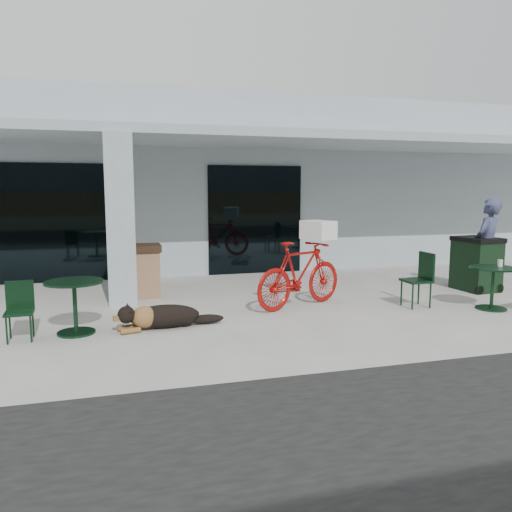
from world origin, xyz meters
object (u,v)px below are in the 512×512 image
object	(u,v)px
cafe_table_near	(75,307)
cafe_chair_near	(19,312)
dog	(164,315)
cafe_table_far	(492,288)
person	(487,245)
trash_receptacle	(145,271)
wheeled_bin	(476,264)
bicycle	(300,274)
cafe_chair_far_b	(416,280)

from	to	relation	value
cafe_table_near	cafe_chair_near	xyz separation A→B (m)	(-0.73, -0.15, 0.02)
dog	cafe_table_far	size ratio (longest dim) A/B	1.54
person	trash_receptacle	distance (m)	7.02
cafe_table_near	cafe_chair_near	bearing A→B (deg)	-168.15
trash_receptacle	wheeled_bin	distance (m)	6.85
cafe_table_near	wheeled_bin	world-z (taller)	wheeled_bin
dog	trash_receptacle	bearing A→B (deg)	82.24
dog	cafe_table_near	world-z (taller)	cafe_table_near
dog	cafe_table_far	distance (m)	5.72
bicycle	cafe_chair_near	xyz separation A→B (m)	(-4.51, -0.85, -0.19)
dog	trash_receptacle	xyz separation A→B (m)	(-0.15, 2.36, 0.32)
cafe_chair_far_b	person	world-z (taller)	person
cafe_table_far	dog	bearing A→B (deg)	176.58
dog	wheeled_bin	distance (m)	6.71
dog	cafe_table_far	xyz separation A→B (m)	(5.71, -0.34, 0.17)
cafe_table_near	cafe_table_far	size ratio (longest dim) A/B	1.05
wheeled_bin	trash_receptacle	bearing A→B (deg)	165.31
wheeled_bin	dog	bearing A→B (deg)	-174.59
cafe_chair_far_b	trash_receptacle	xyz separation A→B (m)	(-4.67, 2.17, 0.03)
bicycle	wheeled_bin	world-z (taller)	bicycle
cafe_table_near	trash_receptacle	size ratio (longest dim) A/B	0.80
cafe_table_near	cafe_table_far	distance (m)	7.01
bicycle	person	bearing A→B (deg)	-109.90
cafe_chair_near	wheeled_bin	xyz separation A→B (m)	(8.61, 1.27, 0.15)
cafe_table_near	trash_receptacle	xyz separation A→B (m)	(1.14, 2.31, 0.13)
cafe_chair_far_b	cafe_table_far	bearing A→B (deg)	65.96
cafe_chair_far_b	wheeled_bin	distance (m)	2.30
cafe_table_far	wheeled_bin	size ratio (longest dim) A/B	0.72
dog	wheeled_bin	world-z (taller)	wheeled_bin
person	trash_receptacle	size ratio (longest dim) A/B	1.85
cafe_chair_near	trash_receptacle	xyz separation A→B (m)	(1.87, 2.46, 0.11)
trash_receptacle	wheeled_bin	xyz separation A→B (m)	(6.75, -1.19, 0.04)
person	cafe_chair_far_b	bearing A→B (deg)	-5.22
cafe_table_near	bicycle	bearing A→B (deg)	10.51
cafe_table_far	wheeled_bin	bearing A→B (deg)	59.58
cafe_table_far	trash_receptacle	xyz separation A→B (m)	(-5.86, 2.71, 0.15)
bicycle	cafe_table_far	bearing A→B (deg)	-132.40
dog	cafe_chair_far_b	xyz separation A→B (m)	(4.52, 0.19, 0.29)
cafe_chair_far_b	trash_receptacle	distance (m)	5.15
cafe_table_near	cafe_chair_far_b	size ratio (longest dim) A/B	0.85
person	trash_receptacle	xyz separation A→B (m)	(-6.88, 1.34, -0.45)
cafe_table_far	cafe_chair_far_b	xyz separation A→B (m)	(-1.19, 0.53, 0.12)
cafe_chair_near	cafe_table_far	distance (m)	7.73
cafe_chair_near	person	size ratio (longest dim) A/B	0.43
dog	cafe_table_near	xyz separation A→B (m)	(-1.29, 0.05, 0.19)
bicycle	trash_receptacle	size ratio (longest dim) A/B	1.92
cafe_table_near	cafe_chair_far_b	distance (m)	5.81
dog	cafe_chair_near	xyz separation A→B (m)	(-2.01, -0.10, 0.21)
cafe_chair_far_b	trash_receptacle	size ratio (longest dim) A/B	0.94
cafe_table_near	cafe_table_far	world-z (taller)	cafe_table_near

